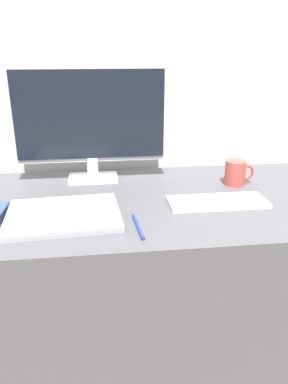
{
  "coord_description": "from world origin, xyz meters",
  "views": [
    {
      "loc": [
        -0.06,
        -0.92,
        1.18
      ],
      "look_at": [
        0.06,
        0.08,
        0.78
      ],
      "focal_mm": 35.0,
      "sensor_mm": 36.0,
      "label": 1
    }
  ],
  "objects_px": {
    "keyboard": "(217,202)",
    "laptop": "(64,215)",
    "pen": "(138,226)",
    "monitor": "(90,120)",
    "ereader": "(58,210)",
    "coffee_mug": "(236,173)"
  },
  "relations": [
    {
      "from": "monitor",
      "to": "laptop",
      "type": "relative_size",
      "value": 1.65
    },
    {
      "from": "keyboard",
      "to": "coffee_mug",
      "type": "xyz_separation_m",
      "value": [
        0.12,
        0.16,
        0.04
      ]
    },
    {
      "from": "monitor",
      "to": "ereader",
      "type": "relative_size",
      "value": 2.87
    },
    {
      "from": "monitor",
      "to": "ereader",
      "type": "height_order",
      "value": "monitor"
    },
    {
      "from": "ereader",
      "to": "monitor",
      "type": "bearing_deg",
      "value": 73.25
    },
    {
      "from": "pen",
      "to": "ereader",
      "type": "bearing_deg",
      "value": 158.16
    },
    {
      "from": "keyboard",
      "to": "pen",
      "type": "bearing_deg",
      "value": -153.08
    },
    {
      "from": "monitor",
      "to": "laptop",
      "type": "distance_m",
      "value": 0.4
    },
    {
      "from": "ereader",
      "to": "laptop",
      "type": "bearing_deg",
      "value": -15.48
    },
    {
      "from": "keyboard",
      "to": "pen",
      "type": "distance_m",
      "value": 0.29
    },
    {
      "from": "laptop",
      "to": "pen",
      "type": "bearing_deg",
      "value": -22.3
    },
    {
      "from": "coffee_mug",
      "to": "keyboard",
      "type": "bearing_deg",
      "value": -125.1
    },
    {
      "from": "monitor",
      "to": "laptop",
      "type": "bearing_deg",
      "value": -104.05
    },
    {
      "from": "keyboard",
      "to": "pen",
      "type": "relative_size",
      "value": 2.09
    },
    {
      "from": "laptop",
      "to": "keyboard",
      "type": "bearing_deg",
      "value": 6.13
    },
    {
      "from": "monitor",
      "to": "pen",
      "type": "relative_size",
      "value": 3.72
    },
    {
      "from": "laptop",
      "to": "monitor",
      "type": "bearing_deg",
      "value": 75.95
    },
    {
      "from": "monitor",
      "to": "coffee_mug",
      "type": "relative_size",
      "value": 5.17
    },
    {
      "from": "keyboard",
      "to": "laptop",
      "type": "relative_size",
      "value": 0.93
    },
    {
      "from": "keyboard",
      "to": "monitor",
      "type": "bearing_deg",
      "value": 144.1
    },
    {
      "from": "coffee_mug",
      "to": "pen",
      "type": "bearing_deg",
      "value": -141.78
    },
    {
      "from": "ereader",
      "to": "coffee_mug",
      "type": "distance_m",
      "value": 0.63
    }
  ]
}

